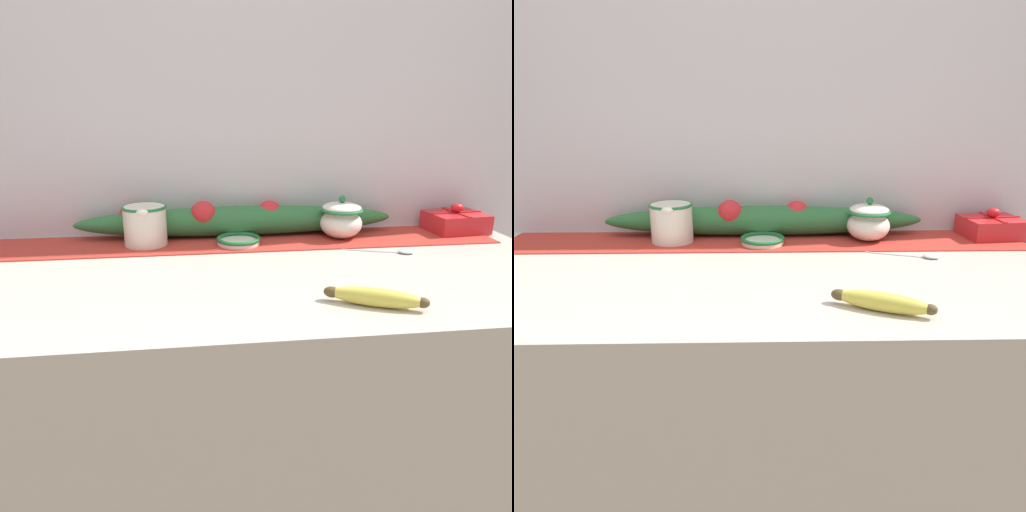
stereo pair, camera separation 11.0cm
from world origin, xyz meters
The scene contains 10 objects.
countertop centered at (0.00, 0.00, 0.45)m, with size 1.56×0.72×0.89m, color beige.
back_wall centered at (0.00, 0.38, 1.20)m, with size 2.36×0.04×2.40m, color silver.
table_runner centered at (0.00, 0.24, 0.89)m, with size 1.44×0.21×0.00m, color #B23328.
cream_pitcher centered at (-0.26, 0.25, 0.95)m, with size 0.12×0.14×0.11m.
sugar_bowl centered at (0.29, 0.24, 0.95)m, with size 0.12×0.12×0.12m.
small_dish centered at (-0.01, 0.22, 0.91)m, with size 0.12×0.12×0.02m.
banana centered at (0.22, -0.24, 0.91)m, with size 0.19×0.12×0.04m.
spoon centered at (0.41, 0.09, 0.90)m, with size 0.18×0.08×0.01m.
gift_box centered at (0.65, 0.28, 0.92)m, with size 0.17×0.15×0.08m.
poinsettia_garland centered at (0.00, 0.31, 0.94)m, with size 0.92×0.10×0.11m.
Camera 2 is at (-0.02, -1.10, 1.27)m, focal length 35.00 mm.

